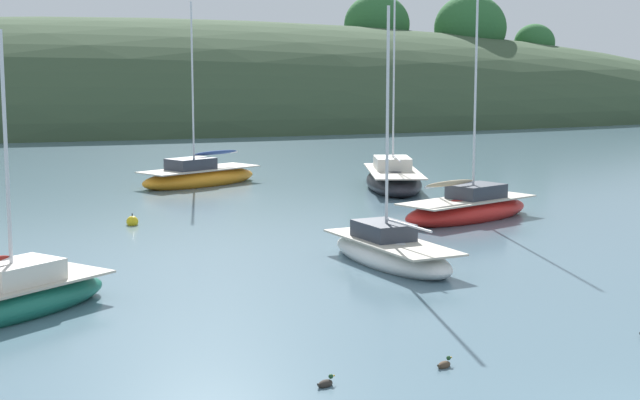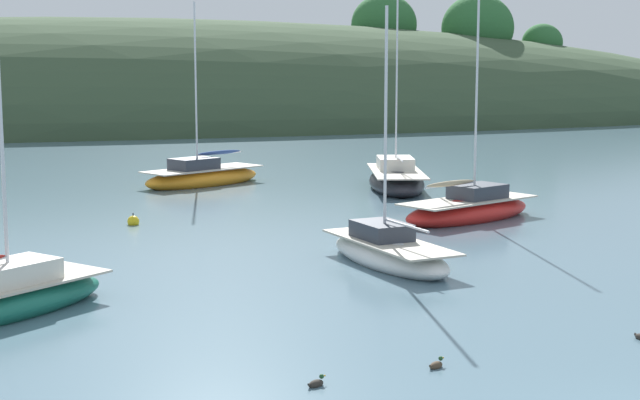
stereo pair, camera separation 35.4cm
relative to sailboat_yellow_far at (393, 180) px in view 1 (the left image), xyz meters
The scene contains 9 objects.
far_shoreline_hill 52.28m from the sailboat_yellow_far, 97.57° to the left, with size 150.00×36.00×23.87m.
sailboat_yellow_far is the anchor object (origin of this frame).
sailboat_grey_yawl 25.52m from the sailboat_yellow_far, 133.63° to the right, with size 5.96×5.25×6.89m.
sailboat_navy_dinghy 9.63m from the sailboat_yellow_far, 152.81° to the left, with size 7.06×5.25×9.16m.
sailboat_orange_cutter 9.23m from the sailboat_yellow_far, 94.55° to the right, with size 6.82×4.52×9.36m.
sailboat_red_portside 17.23m from the sailboat_yellow_far, 112.91° to the right, with size 2.80×6.01×7.78m.
mooring_buoy_outer 14.70m from the sailboat_yellow_far, 153.64° to the right, with size 0.44×0.44×0.54m.
duck_lone_left 28.18m from the sailboat_yellow_far, 115.13° to the right, with size 0.41×0.31×0.24m.
duck_straggler 26.90m from the sailboat_yellow_far, 110.47° to the right, with size 0.41×0.32×0.24m.
Camera 1 is at (-10.12, -10.84, 5.85)m, focal length 52.73 mm.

